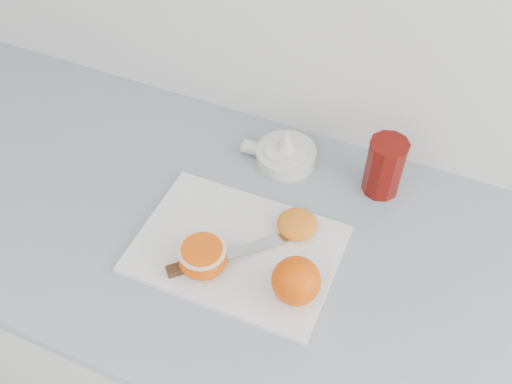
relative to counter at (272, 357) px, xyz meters
The scene contains 8 objects.
counter is the anchor object (origin of this frame).
cutting_board 0.46m from the counter, 145.10° to the right, with size 0.35×0.25×0.01m, color white.
whole_orange 0.51m from the counter, 53.36° to the right, with size 0.08×0.08×0.08m.
half_orange 0.50m from the counter, 132.85° to the right, with size 0.08×0.08×0.05m.
squeezed_shell 0.47m from the counter, 59.86° to the left, with size 0.07×0.07×0.03m.
paring_knife 0.48m from the counter, 134.78° to the right, with size 0.17×0.17×0.01m.
citrus_juicer 0.51m from the counter, 108.42° to the left, with size 0.15×0.12×0.08m.
red_tumbler 0.55m from the counter, 57.84° to the left, with size 0.07×0.07×0.12m.
Camera 1 is at (0.43, 1.14, 1.70)m, focal length 40.00 mm.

